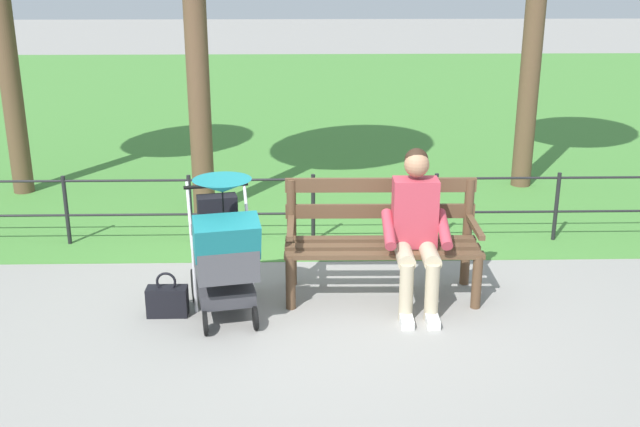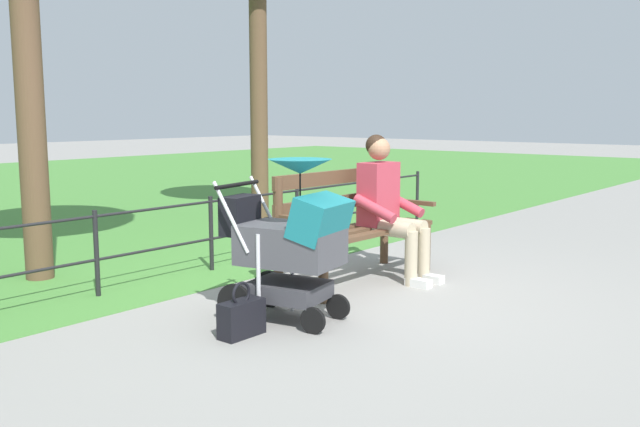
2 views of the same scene
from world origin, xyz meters
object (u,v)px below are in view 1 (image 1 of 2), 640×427
park_bench (381,234)px  handbag (167,300)px  person_on_bench (416,225)px  stroller (224,246)px

park_bench → handbag: bearing=13.3°
person_on_bench → handbag: person_on_bench is taller
stroller → person_on_bench: bearing=-172.2°
park_bench → handbag: park_bench is taller
person_on_bench → handbag: size_ratio=3.45×
park_bench → stroller: stroller is taller
stroller → handbag: size_ratio=3.11×
park_bench → handbag: size_ratio=4.34×
person_on_bench → stroller: size_ratio=1.11×
handbag → stroller: bearing=177.3°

